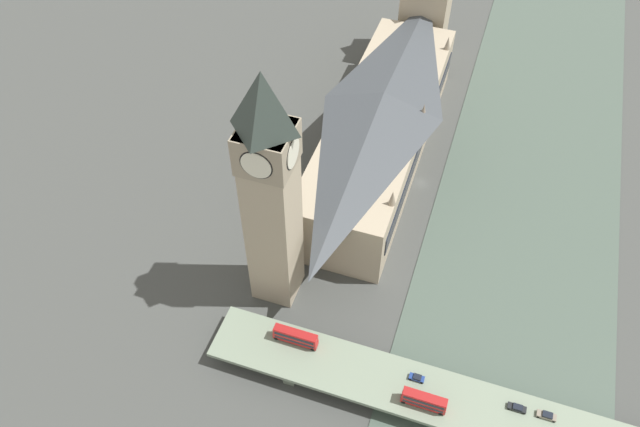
{
  "coord_description": "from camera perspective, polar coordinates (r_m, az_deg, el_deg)",
  "views": [
    {
      "loc": [
        -14.82,
        150.61,
        150.85
      ],
      "look_at": [
        22.56,
        40.3,
        19.5
      ],
      "focal_mm": 35.0,
      "sensor_mm": 36.0,
      "label": 1
    }
  ],
  "objects": [
    {
      "name": "ground_plane",
      "position": [
        213.68,
        9.25,
        2.74
      ],
      "size": [
        600.0,
        600.0,
        0.0
      ],
      "primitive_type": "plane",
      "color": "#424442"
    },
    {
      "name": "river_water",
      "position": [
        214.0,
        18.35,
        0.51
      ],
      "size": [
        57.8,
        360.0,
        0.3
      ],
      "primitive_type": "cube",
      "color": "#47564C",
      "rests_on": "ground_plane"
    },
    {
      "name": "parliament_hall",
      "position": [
        211.96,
        5.61,
        7.94
      ],
      "size": [
        28.97,
        105.74,
        28.11
      ],
      "color": "tan",
      "rests_on": "ground_plane"
    },
    {
      "name": "clock_tower",
      "position": [
        152.85,
        -4.55,
        2.12
      ],
      "size": [
        13.09,
        13.09,
        75.71
      ],
      "color": "tan",
      "rests_on": "ground_plane"
    },
    {
      "name": "victoria_tower",
      "position": [
        260.3,
        9.69,
        18.31
      ],
      "size": [
        17.76,
        17.76,
        49.69
      ],
      "color": "tan",
      "rests_on": "ground_plane"
    },
    {
      "name": "road_bridge",
      "position": [
        165.35,
        15.74,
        -17.4
      ],
      "size": [
        147.61,
        15.45,
        5.44
      ],
      "color": "#5D6A59",
      "rests_on": "ground_plane"
    },
    {
      "name": "double_decker_bus_lead",
      "position": [
        159.44,
        9.5,
        -16.49
      ],
      "size": [
        11.1,
        2.5,
        4.64
      ],
      "color": "red",
      "rests_on": "road_bridge"
    },
    {
      "name": "double_decker_bus_mid",
      "position": [
        165.7,
        -2.26,
        -11.17
      ],
      "size": [
        11.99,
        2.46,
        4.67
      ],
      "color": "red",
      "rests_on": "road_bridge"
    },
    {
      "name": "car_northbound_lead",
      "position": [
        165.83,
        17.57,
        -16.57
      ],
      "size": [
        4.52,
        1.76,
        1.3
      ],
      "color": "black",
      "rests_on": "road_bridge"
    },
    {
      "name": "car_northbound_tail",
      "position": [
        167.08,
        20.02,
        -16.96
      ],
      "size": [
        4.63,
        1.82,
        1.45
      ],
      "color": "slate",
      "rests_on": "road_bridge"
    },
    {
      "name": "car_southbound_tail",
      "position": [
        163.94,
        8.84,
        -14.61
      ],
      "size": [
        3.88,
        1.79,
        1.36
      ],
      "color": "navy",
      "rests_on": "road_bridge"
    }
  ]
}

